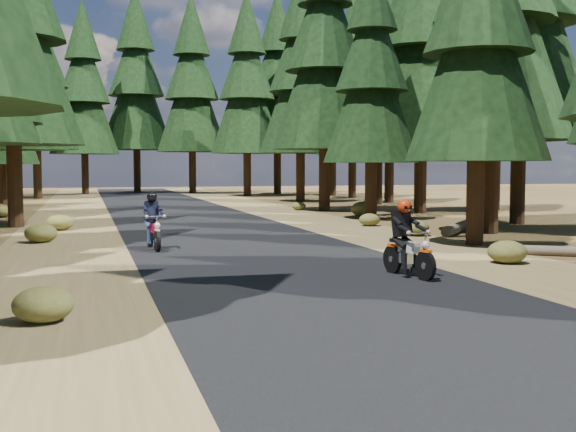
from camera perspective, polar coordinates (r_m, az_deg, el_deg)
name	(u,v)px	position (r m, az deg, el deg)	size (l,w,h in m)	color
ground	(310,280)	(13.52, 1.73, -5.08)	(120.00, 120.00, 0.00)	#402E17
road	(251,250)	(18.31, -2.97, -2.68)	(6.00, 100.00, 0.01)	black
shoulder_l	(61,256)	(17.88, -17.53, -3.03)	(3.20, 100.00, 0.01)	brown
shoulder_r	(416,245)	(19.83, 10.12, -2.23)	(3.20, 100.00, 0.01)	brown
pine_forest	(173,40)	(34.50, -9.11, 13.56)	(34.59, 55.08, 16.32)	black
log_near	(464,225)	(24.63, 13.73, -0.71)	(0.32, 0.32, 5.46)	#4C4233
understory_shrubs	(255,229)	(21.22, -2.60, -1.07)	(15.53, 29.82, 0.65)	#474C1E
rider_lead	(408,251)	(13.97, 9.50, -2.78)	(0.78, 1.72, 1.48)	beige
rider_follow	(153,231)	(18.55, -10.59, -1.15)	(0.63, 1.67, 1.46)	#A30A1D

